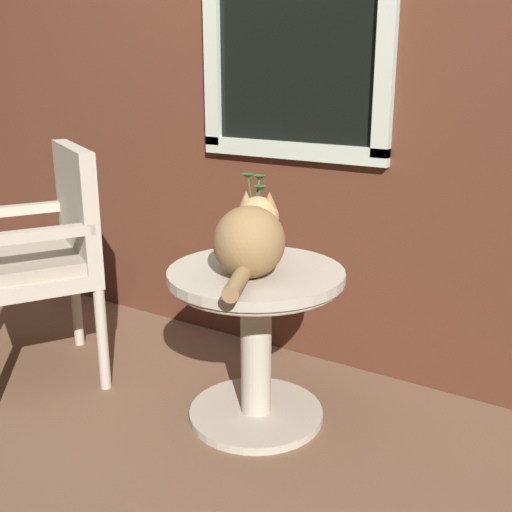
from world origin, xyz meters
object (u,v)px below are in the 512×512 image
Objects in this scene: wicker_chair at (44,250)px; cat at (251,238)px; wicker_side_table at (256,319)px; pewter_vase_with_ivy at (254,233)px.

wicker_chair reaches higher than cat.
wicker_side_table is 0.32m from pewter_vase_with_ivy.
wicker_side_table is 2.00× the size of pewter_vase_with_ivy.
wicker_side_table is 1.16× the size of cat.
pewter_vase_with_ivy is at bearing 119.32° from cat.
cat is at bearing -80.88° from wicker_side_table.
cat is 1.72× the size of pewter_vase_with_ivy.
cat reaches higher than wicker_side_table.
wicker_side_table is at bearing 9.74° from wicker_chair.
wicker_side_table is 0.94m from wicker_chair.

